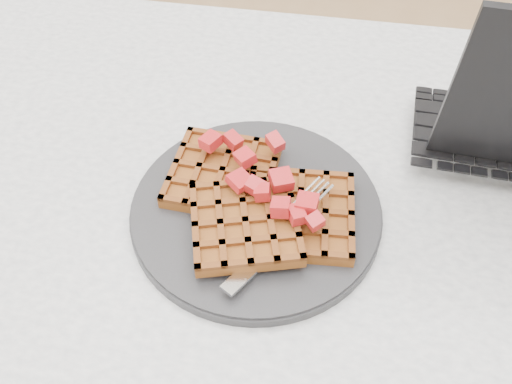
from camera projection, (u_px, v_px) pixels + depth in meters
table at (319, 265)px, 0.75m from camera, size 1.20×0.80×0.75m
plate at (256, 210)px, 0.65m from camera, size 0.29×0.29×0.02m
waffles at (256, 202)px, 0.63m from camera, size 0.22×0.21×0.03m
strawberry_pile at (256, 184)px, 0.61m from camera, size 0.15×0.15×0.02m
fork at (286, 233)px, 0.61m from camera, size 0.11×0.17×0.02m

